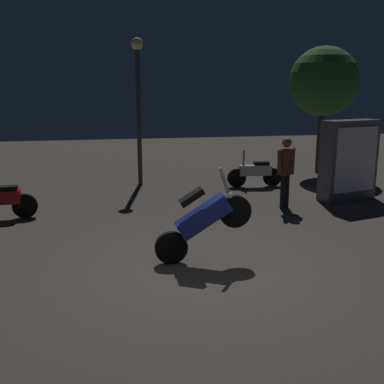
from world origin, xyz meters
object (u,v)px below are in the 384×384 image
(motorcycle_white_parked_right, at_px, (255,172))
(streetlamp_near, at_px, (138,91))
(kiosk_billboard, at_px, (349,160))
(motorcycle_blue_foreground, at_px, (203,220))
(person_rider_beside, at_px, (286,166))

(motorcycle_white_parked_right, height_order, streetlamp_near, streetlamp_near)
(streetlamp_near, height_order, kiosk_billboard, streetlamp_near)
(motorcycle_blue_foreground, bearing_deg, motorcycle_white_parked_right, 64.26)
(motorcycle_blue_foreground, relative_size, streetlamp_near, 0.38)
(person_rider_beside, distance_m, streetlamp_near, 5.16)
(motorcycle_blue_foreground, height_order, kiosk_billboard, kiosk_billboard)
(motorcycle_white_parked_right, bearing_deg, streetlamp_near, -14.33)
(person_rider_beside, bearing_deg, motorcycle_white_parked_right, -32.09)
(motorcycle_blue_foreground, height_order, person_rider_beside, person_rider_beside)
(motorcycle_blue_foreground, relative_size, kiosk_billboard, 0.79)
(person_rider_beside, height_order, kiosk_billboard, kiosk_billboard)
(motorcycle_blue_foreground, distance_m, kiosk_billboard, 6.03)
(streetlamp_near, xyz_separation_m, kiosk_billboard, (5.25, -3.02, -1.75))
(kiosk_billboard, bearing_deg, motorcycle_blue_foreground, 23.15)
(motorcycle_white_parked_right, height_order, person_rider_beside, person_rider_beside)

